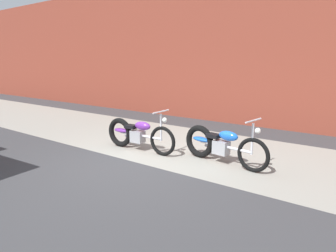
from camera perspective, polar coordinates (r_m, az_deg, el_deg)
The scene contains 5 objects.
ground_plane at distance 6.35m, azimuth -6.07°, elevation -7.02°, with size 80.00×80.00×0.00m, color #38383A.
sidewalk_slab at distance 7.68m, azimuth 2.67°, elevation -3.51°, with size 36.00×3.50×0.01m, color gray.
brick_building_wall at distance 10.46m, azimuth 13.57°, elevation 14.49°, with size 36.00×0.50×5.10m, color brown.
motorcycle_purple at distance 7.15m, azimuth -6.35°, elevation -1.49°, with size 2.01×0.58×1.03m.
motorcycle_blue at distance 6.31m, azimuth 9.64°, elevation -3.47°, with size 2.00×0.63×1.03m.
Camera 1 is at (4.02, -4.44, 2.10)m, focal length 31.66 mm.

